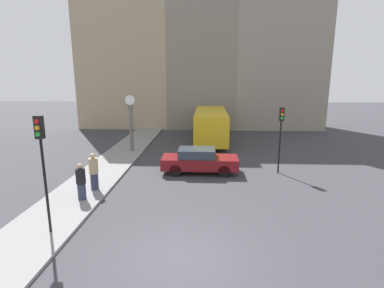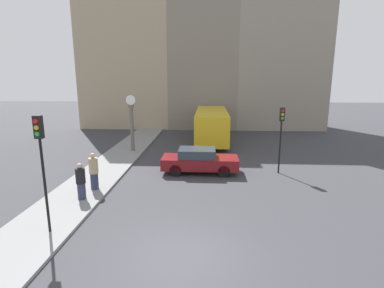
{
  "view_description": "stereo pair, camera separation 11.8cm",
  "coord_description": "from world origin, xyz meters",
  "px_view_note": "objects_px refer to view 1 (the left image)",
  "views": [
    {
      "loc": [
        0.72,
        -8.16,
        5.43
      ],
      "look_at": [
        -0.03,
        7.22,
        1.99
      ],
      "focal_mm": 28.0,
      "sensor_mm": 36.0,
      "label": 1
    },
    {
      "loc": [
        0.83,
        -8.16,
        5.43
      ],
      "look_at": [
        -0.03,
        7.22,
        1.99
      ],
      "focal_mm": 28.0,
      "sensor_mm": 36.0,
      "label": 2
    }
  ],
  "objects_px": {
    "traffic_light_near": "(42,151)",
    "pedestrian_black_jacket": "(81,182)",
    "sedan_car": "(199,160)",
    "pedestrian_tan_coat": "(94,172)",
    "traffic_light_far": "(281,127)",
    "street_clock": "(131,123)",
    "bus_distant": "(211,124)"
  },
  "relations": [
    {
      "from": "street_clock",
      "to": "pedestrian_tan_coat",
      "type": "xyz_separation_m",
      "value": [
        0.11,
        -7.86,
        -1.19
      ]
    },
    {
      "from": "sedan_car",
      "to": "traffic_light_near",
      "type": "bearing_deg",
      "value": -124.47
    },
    {
      "from": "pedestrian_black_jacket",
      "to": "pedestrian_tan_coat",
      "type": "xyz_separation_m",
      "value": [
        0.11,
        1.23,
        0.08
      ]
    },
    {
      "from": "traffic_light_far",
      "to": "traffic_light_near",
      "type": "bearing_deg",
      "value": -142.03
    },
    {
      "from": "traffic_light_far",
      "to": "pedestrian_tan_coat",
      "type": "bearing_deg",
      "value": -160.56
    },
    {
      "from": "bus_distant",
      "to": "traffic_light_far",
      "type": "bearing_deg",
      "value": -65.78
    },
    {
      "from": "traffic_light_far",
      "to": "pedestrian_tan_coat",
      "type": "distance_m",
      "value": 10.3
    },
    {
      "from": "sedan_car",
      "to": "pedestrian_tan_coat",
      "type": "distance_m",
      "value": 5.93
    },
    {
      "from": "bus_distant",
      "to": "pedestrian_tan_coat",
      "type": "distance_m",
      "value": 13.23
    },
    {
      "from": "pedestrian_black_jacket",
      "to": "sedan_car",
      "type": "bearing_deg",
      "value": 41.03
    },
    {
      "from": "sedan_car",
      "to": "traffic_light_far",
      "type": "distance_m",
      "value": 5.01
    },
    {
      "from": "traffic_light_far",
      "to": "street_clock",
      "type": "relative_size",
      "value": 0.93
    },
    {
      "from": "traffic_light_near",
      "to": "pedestrian_black_jacket",
      "type": "xyz_separation_m",
      "value": [
        -0.06,
        2.9,
        -2.11
      ]
    },
    {
      "from": "traffic_light_near",
      "to": "pedestrian_black_jacket",
      "type": "relative_size",
      "value": 2.49
    },
    {
      "from": "pedestrian_black_jacket",
      "to": "traffic_light_near",
      "type": "bearing_deg",
      "value": -88.75
    },
    {
      "from": "street_clock",
      "to": "pedestrian_black_jacket",
      "type": "height_order",
      "value": "street_clock"
    },
    {
      "from": "pedestrian_tan_coat",
      "to": "traffic_light_near",
      "type": "bearing_deg",
      "value": -90.72
    },
    {
      "from": "sedan_car",
      "to": "pedestrian_black_jacket",
      "type": "height_order",
      "value": "pedestrian_black_jacket"
    },
    {
      "from": "sedan_car",
      "to": "pedestrian_tan_coat",
      "type": "xyz_separation_m",
      "value": [
        -4.98,
        -3.2,
        0.27
      ]
    },
    {
      "from": "bus_distant",
      "to": "traffic_light_far",
      "type": "height_order",
      "value": "traffic_light_far"
    },
    {
      "from": "pedestrian_black_jacket",
      "to": "pedestrian_tan_coat",
      "type": "bearing_deg",
      "value": 84.69
    },
    {
      "from": "traffic_light_far",
      "to": "pedestrian_black_jacket",
      "type": "bearing_deg",
      "value": -154.54
    },
    {
      "from": "bus_distant",
      "to": "traffic_light_far",
      "type": "relative_size",
      "value": 2.28
    },
    {
      "from": "traffic_light_far",
      "to": "pedestrian_black_jacket",
      "type": "height_order",
      "value": "traffic_light_far"
    },
    {
      "from": "traffic_light_far",
      "to": "pedestrian_tan_coat",
      "type": "height_order",
      "value": "traffic_light_far"
    },
    {
      "from": "traffic_light_near",
      "to": "pedestrian_tan_coat",
      "type": "relative_size",
      "value": 2.28
    },
    {
      "from": "pedestrian_tan_coat",
      "to": "sedan_car",
      "type": "bearing_deg",
      "value": 32.72
    },
    {
      "from": "sedan_car",
      "to": "street_clock",
      "type": "distance_m",
      "value": 7.05
    },
    {
      "from": "sedan_car",
      "to": "street_clock",
      "type": "relative_size",
      "value": 1.06
    },
    {
      "from": "traffic_light_near",
      "to": "pedestrian_tan_coat",
      "type": "xyz_separation_m",
      "value": [
        0.05,
        4.13,
        -2.04
      ]
    },
    {
      "from": "bus_distant",
      "to": "pedestrian_black_jacket",
      "type": "bearing_deg",
      "value": -114.02
    },
    {
      "from": "sedan_car",
      "to": "pedestrian_black_jacket",
      "type": "relative_size",
      "value": 2.64
    }
  ]
}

